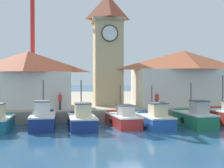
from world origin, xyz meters
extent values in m
plane|color=navy|center=(0.00, 0.00, 0.00)|extent=(300.00, 300.00, 0.00)
cube|color=#9E937F|center=(0.00, 26.08, 0.55)|extent=(120.00, 40.00, 1.10)
cube|color=#196B7F|center=(-9.59, 5.01, 1.06)|extent=(1.62, 0.61, 0.24)
cube|color=navy|center=(-6.18, 3.66, 0.53)|extent=(1.97, 4.84, 1.05)
cube|color=navy|center=(-6.21, 5.81, 1.17)|extent=(1.62, 0.63, 0.24)
cube|color=silver|center=(-6.18, 3.66, 1.10)|extent=(2.03, 4.90, 0.12)
cube|color=silver|center=(-6.16, 2.82, 1.70)|extent=(1.16, 1.46, 1.07)
cube|color=#4C4C51|center=(-6.16, 2.82, 2.27)|extent=(1.24, 1.54, 0.08)
cylinder|color=#4C4742|center=(-6.19, 4.26, 2.55)|extent=(0.10, 0.10, 2.77)
torus|color=black|center=(-7.21, 3.88, 0.53)|extent=(0.13, 0.52, 0.52)
cube|color=navy|center=(-3.06, 3.04, 0.48)|extent=(2.20, 4.93, 0.95)
cube|color=navy|center=(-3.14, 5.21, 1.07)|extent=(1.73, 0.67, 0.24)
cube|color=silver|center=(-3.06, 3.04, 1.00)|extent=(2.26, 4.99, 0.12)
cube|color=beige|center=(-3.02, 2.19, 1.57)|extent=(1.26, 1.50, 1.02)
cube|color=#4C4C51|center=(-3.02, 2.19, 2.12)|extent=(1.34, 1.59, 0.08)
cylinder|color=#4C4742|center=(-3.08, 3.64, 2.50)|extent=(0.10, 0.10, 2.87)
torus|color=black|center=(-4.15, 3.23, 0.48)|extent=(0.14, 0.52, 0.52)
cube|color=#AD2823|center=(0.40, 3.73, 0.46)|extent=(2.41, 5.27, 0.92)
cube|color=#AD2823|center=(0.12, 6.01, 1.04)|extent=(1.60, 0.78, 0.24)
cube|color=silver|center=(0.40, 3.73, 0.97)|extent=(2.48, 5.34, 0.12)
cube|color=#B2ADA3|center=(0.51, 2.85, 1.43)|extent=(1.26, 1.65, 0.81)
cube|color=#4C4C51|center=(0.51, 2.85, 1.87)|extent=(1.35, 1.74, 0.08)
cylinder|color=#4C4742|center=(0.32, 4.36, 2.23)|extent=(0.10, 0.10, 2.41)
torus|color=black|center=(-0.61, 3.86, 0.46)|extent=(0.18, 0.53, 0.52)
cube|color=#2356A8|center=(2.88, 2.69, 0.46)|extent=(2.42, 4.58, 0.92)
cube|color=#2356A8|center=(2.67, 4.63, 1.04)|extent=(1.73, 0.77, 0.24)
cube|color=silver|center=(2.88, 2.69, 0.97)|extent=(2.48, 4.65, 0.12)
cube|color=beige|center=(2.95, 1.92, 1.54)|extent=(1.32, 1.44, 1.01)
cube|color=#4C4C51|center=(2.95, 1.92, 2.08)|extent=(1.40, 1.52, 0.08)
cylinder|color=#4C4742|center=(2.82, 3.23, 2.26)|extent=(0.10, 0.10, 2.44)
torus|color=black|center=(1.79, 2.79, 0.46)|extent=(0.17, 0.53, 0.52)
cube|color=#237A4C|center=(6.40, 2.83, 0.54)|extent=(2.12, 5.01, 1.08)
cube|color=#237A4C|center=(6.27, 5.03, 1.20)|extent=(1.59, 0.69, 0.24)
cube|color=silver|center=(6.40, 2.83, 1.13)|extent=(2.19, 5.07, 0.12)
cube|color=#B2ADA3|center=(6.45, 1.97, 1.69)|extent=(1.19, 1.53, 1.00)
cube|color=#4C4C51|center=(6.45, 1.97, 2.22)|extent=(1.27, 1.62, 0.08)
cylinder|color=#4C4742|center=(6.37, 3.44, 2.43)|extent=(0.10, 0.10, 2.50)
torus|color=black|center=(5.39, 3.01, 0.54)|extent=(0.15, 0.53, 0.52)
cube|color=#AD2823|center=(9.42, 5.35, 1.30)|extent=(1.56, 0.68, 0.24)
cylinder|color=#4C4742|center=(9.50, 3.84, 2.81)|extent=(0.10, 0.10, 3.04)
torus|color=black|center=(8.54, 3.43, 0.59)|extent=(0.15, 0.53, 0.52)
cube|color=tan|center=(0.30, 12.34, 5.70)|extent=(3.06, 3.06, 9.20)
cube|color=tan|center=(0.30, 12.34, 10.45)|extent=(3.56, 3.56, 0.30)
pyramid|color=#A3472D|center=(0.30, 12.34, 12.00)|extent=(3.56, 3.56, 2.80)
cylinder|color=white|center=(0.30, 10.75, 8.86)|extent=(1.68, 0.12, 1.68)
torus|color=#332D23|center=(0.30, 10.71, 8.86)|extent=(1.80, 0.12, 1.80)
cube|color=silver|center=(-8.15, 10.51, 2.90)|extent=(8.64, 5.25, 3.60)
pyramid|color=#B25133|center=(-8.15, 10.51, 5.76)|extent=(9.04, 5.65, 2.12)
cube|color=silver|center=(8.63, 10.91, 3.06)|extent=(10.73, 5.89, 3.93)
pyramid|color=#C1603D|center=(8.63, 10.91, 6.07)|extent=(11.13, 6.29, 2.09)
cube|color=maroon|center=(-8.58, 19.28, 1.70)|extent=(2.00, 2.00, 1.20)
cylinder|color=red|center=(-8.58, 19.28, 10.47)|extent=(0.56, 0.56, 16.34)
cylinder|color=#33333D|center=(-4.88, 7.48, 1.52)|extent=(0.22, 0.22, 0.85)
cube|color=red|center=(-4.88, 7.48, 2.23)|extent=(0.34, 0.22, 0.56)
sphere|color=#9E7051|center=(-4.88, 7.48, 2.62)|extent=(0.20, 0.20, 0.20)
cylinder|color=#33333D|center=(4.37, 6.96, 1.52)|extent=(0.22, 0.22, 0.85)
cube|color=red|center=(4.37, 6.96, 2.23)|extent=(0.34, 0.22, 0.56)
sphere|color=tan|center=(4.37, 6.96, 2.62)|extent=(0.20, 0.20, 0.20)
camera|label=1|loc=(-4.31, -22.15, 4.11)|focal=50.00mm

